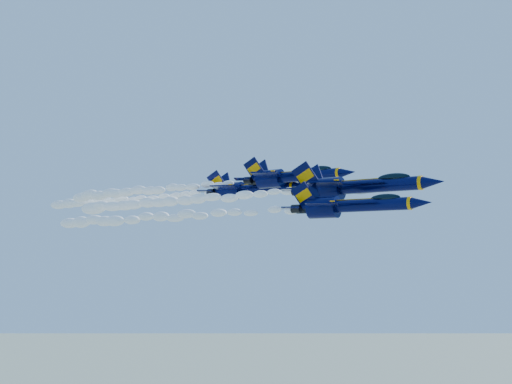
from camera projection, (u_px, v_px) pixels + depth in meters
The scene contains 8 objects.
jet_lead at pixel (350, 205), 59.90m from camera, with size 15.22×12.49×5.66m.
smoke_trail_jet_lead at pixel (163, 217), 73.96m from camera, with size 39.31×1.70×1.53m, color white.
jet_second at pixel (355, 186), 67.58m from camera, with size 18.49×15.17×6.87m.
smoke_trail_jet_second at pixel (177, 201), 82.39m from camera, with size 39.31×2.06×1.85m, color white.
jet_third at pixel (291, 176), 82.53m from camera, with size 17.62×14.45×6.55m.
smoke_trail_jet_third at pixel (152, 190), 97.14m from camera, with size 39.31×1.96×1.77m, color white.
jet_fourth at pixel (250, 189), 89.47m from camera, with size 17.96×14.73×6.67m.
smoke_trail_jet_fourth at pixel (126, 200), 104.16m from camera, with size 39.31×2.00×1.80m, color white.
Camera 1 is at (37.63, -64.38, 144.47)m, focal length 40.00 mm.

